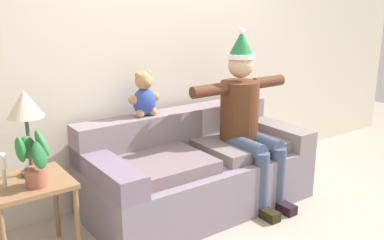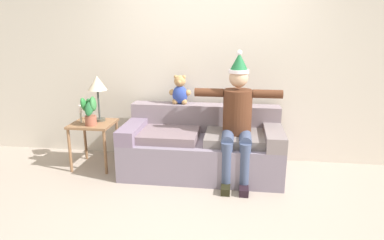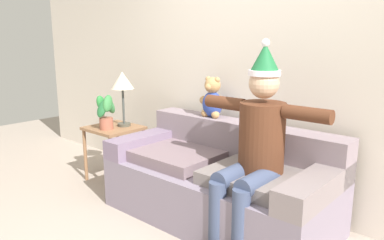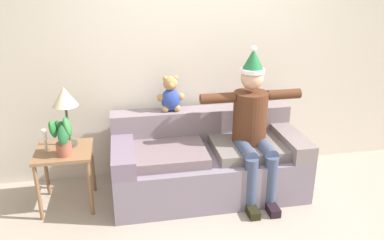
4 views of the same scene
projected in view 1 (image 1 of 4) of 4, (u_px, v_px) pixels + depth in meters
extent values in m
cube|color=beige|center=(161.00, 45.00, 3.84)|extent=(7.00, 0.10, 2.70)
cube|color=gray|center=(199.00, 182.00, 3.68)|extent=(1.93, 0.91, 0.45)
cube|color=gray|center=(177.00, 129.00, 3.84)|extent=(1.93, 0.24, 0.35)
cube|color=slate|center=(106.00, 171.00, 3.12)|extent=(0.22, 0.91, 0.17)
cube|color=gray|center=(271.00, 131.00, 4.08)|extent=(0.22, 0.91, 0.17)
cube|color=slate|center=(159.00, 165.00, 3.32)|extent=(0.77, 0.64, 0.10)
cube|color=slate|center=(242.00, 144.00, 3.81)|extent=(0.77, 0.64, 0.10)
cylinder|color=#532C1A|center=(239.00, 110.00, 3.74)|extent=(0.34, 0.34, 0.52)
sphere|color=tan|center=(241.00, 65.00, 3.64)|extent=(0.22, 0.22, 0.22)
cylinder|color=white|center=(241.00, 56.00, 3.62)|extent=(0.23, 0.23, 0.04)
cone|color=#1C6635|center=(241.00, 43.00, 3.59)|extent=(0.21, 0.21, 0.20)
sphere|color=white|center=(242.00, 31.00, 3.56)|extent=(0.06, 0.06, 0.06)
cylinder|color=#3F4A68|center=(245.00, 147.00, 3.60)|extent=(0.14, 0.40, 0.14)
cylinder|color=#3F4A68|center=(261.00, 184.00, 3.52)|extent=(0.13, 0.13, 0.55)
cube|color=black|center=(266.00, 213.00, 3.52)|extent=(0.10, 0.24, 0.08)
cylinder|color=#3F4A68|center=(262.00, 142.00, 3.71)|extent=(0.14, 0.40, 0.14)
cylinder|color=#3F4A68|center=(278.00, 179.00, 3.63)|extent=(0.13, 0.13, 0.55)
cube|color=black|center=(283.00, 207.00, 3.63)|extent=(0.10, 0.24, 0.08)
cylinder|color=#532C1A|center=(209.00, 90.00, 3.49)|extent=(0.34, 0.10, 0.10)
cylinder|color=#532C1A|center=(268.00, 82.00, 3.88)|extent=(0.34, 0.10, 0.10)
ellipsoid|color=#2D439E|center=(144.00, 102.00, 3.57)|extent=(0.20, 0.16, 0.24)
sphere|color=tan|center=(144.00, 81.00, 3.52)|extent=(0.15, 0.15, 0.15)
sphere|color=tan|center=(147.00, 83.00, 3.48)|extent=(0.07, 0.07, 0.07)
sphere|color=tan|center=(138.00, 75.00, 3.48)|extent=(0.05, 0.05, 0.05)
sphere|color=tan|center=(149.00, 74.00, 3.54)|extent=(0.05, 0.05, 0.05)
sphere|color=tan|center=(133.00, 100.00, 3.50)|extent=(0.08, 0.08, 0.08)
sphere|color=tan|center=(140.00, 113.00, 3.54)|extent=(0.08, 0.08, 0.08)
sphere|color=tan|center=(155.00, 97.00, 3.62)|extent=(0.08, 0.08, 0.08)
sphere|color=tan|center=(153.00, 111.00, 3.60)|extent=(0.08, 0.08, 0.08)
cube|color=#8B6241|center=(29.00, 183.00, 2.79)|extent=(0.52, 0.50, 0.03)
cylinder|color=#8B6241|center=(78.00, 227.00, 2.83)|extent=(0.04, 0.04, 0.56)
cylinder|color=#8B6241|center=(56.00, 203.00, 3.18)|extent=(0.04, 0.04, 0.56)
cylinder|color=#47463A|center=(32.00, 172.00, 2.89)|extent=(0.14, 0.14, 0.03)
cylinder|color=#434946|center=(29.00, 144.00, 2.84)|extent=(0.02, 0.02, 0.37)
cone|color=beige|center=(25.00, 104.00, 2.77)|extent=(0.24, 0.24, 0.18)
cylinder|color=#A05743|center=(37.00, 177.00, 2.70)|extent=(0.14, 0.14, 0.12)
ellipsoid|color=#307037|center=(42.00, 143.00, 2.67)|extent=(0.12, 0.17, 0.21)
ellipsoid|color=#33733C|center=(28.00, 148.00, 2.70)|extent=(0.15, 0.12, 0.21)
ellipsoid|color=#257130|center=(21.00, 150.00, 2.61)|extent=(0.09, 0.15, 0.21)
ellipsoid|color=#246533|center=(39.00, 155.00, 2.62)|extent=(0.12, 0.15, 0.20)
cylinder|color=beige|center=(4.00, 178.00, 2.68)|extent=(0.02, 0.02, 0.13)
cylinder|color=white|center=(2.00, 161.00, 2.64)|extent=(0.04, 0.04, 0.10)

